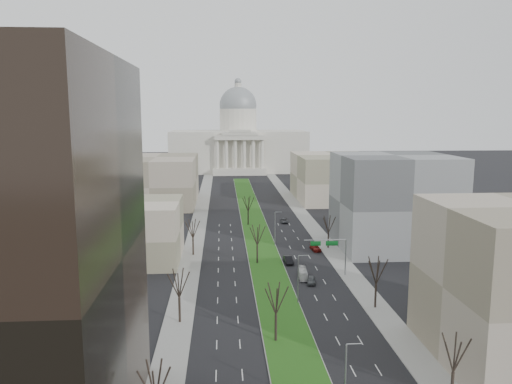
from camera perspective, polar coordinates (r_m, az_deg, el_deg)
name	(u,v)px	position (r m, az deg, el deg)	size (l,w,h in m)	color
ground	(255,225)	(155.49, -0.17, -3.81)	(600.00, 600.00, 0.00)	black
median	(255,226)	(154.49, -0.14, -3.86)	(8.00, 222.03, 0.20)	#999993
sidewalk_left	(194,247)	(131.12, -7.14, -6.29)	(5.00, 330.00, 0.15)	gray
sidewalk_right	(327,245)	(133.74, 8.09, -6.00)	(5.00, 330.00, 0.15)	gray
capitol	(238,144)	(301.59, -2.04, 5.55)	(80.00, 46.00, 55.00)	beige
building_beige_left	(125,231)	(121.71, -14.79, -4.36)	(26.00, 22.00, 14.00)	gray
building_grey_right	(394,202)	(132.80, 15.45, -1.08)	(28.00, 26.00, 24.00)	#5A5C5F
building_far_left	(157,180)	(194.61, -11.29, 1.30)	(30.00, 40.00, 18.00)	gray
building_far_right	(334,177)	(202.97, 8.90, 1.68)	(30.00, 40.00, 18.00)	gray
tree_left_near	(155,381)	(57.11, -11.47, -20.43)	(5.10, 5.10, 9.18)	black
tree_left_mid	(179,282)	(84.25, -8.80, -10.16)	(5.40, 5.40, 9.72)	black
tree_left_far	(193,228)	(122.68, -7.24, -4.10)	(5.28, 5.28, 9.50)	black
tree_right_near	(454,352)	(65.95, 21.74, -16.62)	(5.16, 5.16, 9.29)	black
tree_right_mid	(377,269)	(91.76, 13.61, -8.59)	(5.52, 5.52, 9.94)	black
tree_right_far	(329,224)	(129.30, 8.30, -3.58)	(5.04, 5.04, 9.07)	black
tree_median_a	(276,298)	(76.82, 2.30, -11.98)	(5.40, 5.40, 9.72)	black
tree_median_b	(257,234)	(114.91, 0.14, -4.84)	(5.40, 5.40, 9.72)	black
tree_median_c	(248,203)	(153.98, -0.91, -1.28)	(5.40, 5.40, 9.72)	black
streetlamp_median_a	(346,380)	(60.83, 10.23, -20.37)	(1.90, 0.20, 9.16)	gray
streetlamp_median_b	(299,278)	(92.28, 4.88, -9.80)	(1.90, 0.20, 9.16)	gray
streetlamp_median_c	(275,228)	(130.46, 2.21, -4.16)	(1.90, 0.20, 9.16)	gray
mast_arm_signs	(333,248)	(107.79, 8.82, -6.38)	(9.12, 0.24, 8.09)	gray
car_grey_near	(311,280)	(104.10, 6.33, -9.99)	(1.69, 4.20, 1.43)	#474A4E
car_black	(288,260)	(117.00, 3.70, -7.74)	(1.74, 4.98, 1.64)	black
car_red	(315,248)	(128.17, 6.79, -6.35)	(1.97, 4.84, 1.41)	maroon
car_grey_far	(284,221)	(158.99, 3.24, -3.30)	(2.13, 4.62, 1.28)	#44464B
box_van	(303,273)	(107.49, 5.37, -9.22)	(1.61, 6.87, 1.91)	white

